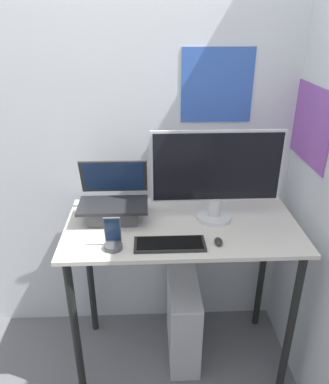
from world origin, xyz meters
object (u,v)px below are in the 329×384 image
Objects in this scene: mouse at (218,241)px; cell_phone at (113,240)px; laptop at (113,205)px; monitor at (216,175)px; computer_tower at (183,318)px; keyboard at (170,244)px.

cell_phone is at bearing -178.49° from mouse.
laptop is 0.27m from cell_phone.
monitor is 1.28× the size of computer_tower.
laptop is 1.06× the size of keyboard.
monitor is at bearing 85.88° from mouse.
monitor is 4.00× the size of cell_phone.
monitor is 1.98× the size of keyboard.
keyboard reaches higher than computer_tower.
keyboard is 2.02× the size of cell_phone.
laptop is at bearing 177.67° from monitor.
laptop is 0.84m from computer_tower.
computer_tower is (0.37, -0.02, -0.75)m from laptop.
computer_tower is at bearing 118.38° from mouse.
computer_tower is at bearing -179.06° from monitor.
laptop reaches higher than mouse.
monitor reaches higher than cell_phone.
mouse is at bearing -27.55° from laptop.
mouse is at bearing -61.62° from computer_tower.
keyboard is at bearing -43.88° from laptop.
cell_phone reaches higher than mouse.
cell_phone is at bearing -144.78° from computer_tower.
mouse is 0.12× the size of computer_tower.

